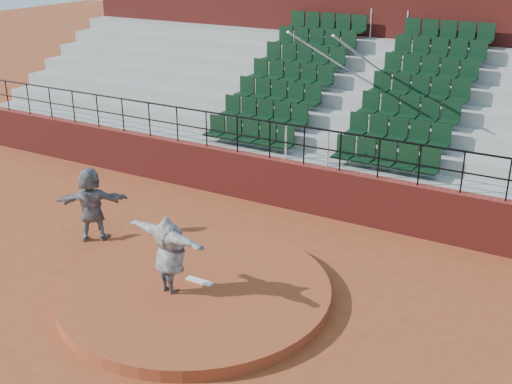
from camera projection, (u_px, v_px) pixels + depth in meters
ground at (196, 296)px, 13.07m from camera, size 90.00×90.00×0.00m
pitchers_mound at (195, 290)px, 13.02m from camera, size 5.50×5.50×0.25m
pitching_rubber at (199, 281)px, 13.09m from camera, size 0.60×0.15×0.03m
boundary_wall at (303, 187)px, 16.86m from camera, size 24.00×0.30×1.30m
wall_railing at (304, 137)px, 16.34m from camera, size 24.04×0.05×1.03m
seating_deck at (356, 125)px, 19.50m from camera, size 24.00×5.97×4.63m
press_box_facade at (402, 37)px, 21.89m from camera, size 24.00×3.00×7.10m
pitcher at (169, 254)px, 12.47m from camera, size 2.07×0.88×1.64m
fielder at (91, 204)px, 15.17m from camera, size 1.69×1.41×1.82m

